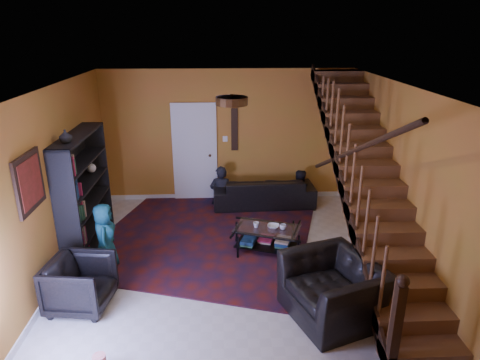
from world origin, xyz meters
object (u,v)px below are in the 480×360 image
object	(u,v)px
bookshelf	(85,195)
sofa	(264,191)
coffee_table	(267,237)
armchair_right	(333,289)
armchair_left	(81,284)

from	to	relation	value
bookshelf	sofa	world-z (taller)	bookshelf
coffee_table	armchair_right	bearing A→B (deg)	-69.17
armchair_left	coffee_table	size ratio (longest dim) A/B	0.66
bookshelf	coffee_table	size ratio (longest dim) A/B	1.66
sofa	armchair_right	xyz separation A→B (m)	(0.54, -3.71, 0.08)
sofa	bookshelf	bearing A→B (deg)	26.42
armchair_left	coffee_table	xyz separation A→B (m)	(2.66, 1.46, -0.13)
bookshelf	coffee_table	bearing A→B (deg)	-4.31
bookshelf	armchair_right	bearing A→B (deg)	-28.57
armchair_left	bookshelf	bearing A→B (deg)	19.40
sofa	coffee_table	bearing A→B (deg)	83.96
armchair_left	armchair_right	size ratio (longest dim) A/B	0.66
sofa	armchair_right	world-z (taller)	armchair_right
sofa	coffee_table	xyz separation A→B (m)	(-0.14, -1.93, -0.08)
coffee_table	armchair_left	bearing A→B (deg)	-151.23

